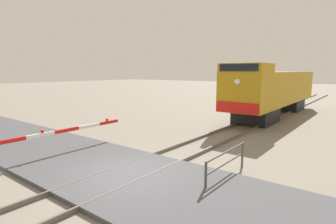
# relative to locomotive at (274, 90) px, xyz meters

# --- Properties ---
(ground_plane) EXTENTS (160.00, 160.00, 0.00)m
(ground_plane) POSITION_rel_locomotive_xyz_m (0.00, -16.12, -2.08)
(ground_plane) COLOR gray
(rail_track_left) EXTENTS (0.08, 80.00, 0.15)m
(rail_track_left) POSITION_rel_locomotive_xyz_m (-0.72, -16.12, -2.00)
(rail_track_left) COLOR #59544C
(rail_track_left) RESTS_ON ground_plane
(rail_track_right) EXTENTS (0.08, 80.00, 0.15)m
(rail_track_right) POSITION_rel_locomotive_xyz_m (0.72, -16.12, -2.00)
(rail_track_right) COLOR #59544C
(rail_track_right) RESTS_ON ground_plane
(road_surface) EXTENTS (36.00, 4.54, 0.14)m
(road_surface) POSITION_rel_locomotive_xyz_m (0.00, -16.12, -2.01)
(road_surface) COLOR #47474C
(road_surface) RESTS_ON ground_plane
(locomotive) EXTENTS (2.75, 14.84, 4.00)m
(locomotive) POSITION_rel_locomotive_xyz_m (0.00, 0.00, 0.00)
(locomotive) COLOR black
(locomotive) RESTS_ON ground_plane
(crossing_gate) EXTENTS (0.36, 6.44, 1.24)m
(crossing_gate) POSITION_rel_locomotive_xyz_m (-3.92, -17.93, -1.29)
(crossing_gate) COLOR silver
(crossing_gate) RESTS_ON ground_plane
(guard_railing) EXTENTS (0.08, 2.78, 0.95)m
(guard_railing) POSITION_rel_locomotive_xyz_m (2.72, -14.10, -1.45)
(guard_railing) COLOR #4C4742
(guard_railing) RESTS_ON ground_plane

